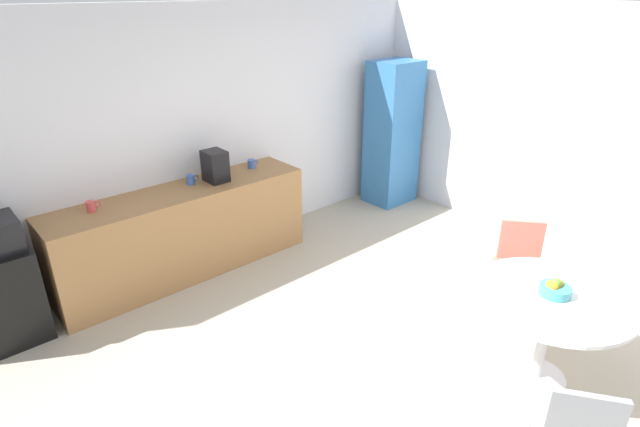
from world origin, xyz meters
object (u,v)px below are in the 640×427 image
mug_green (252,164)px  coffee_maker (215,166)px  chair_coral (521,257)px  mug_white (91,206)px  mini_fridge (3,296)px  fruit_bowl (555,288)px  round_table (549,312)px  locker_cabinet (392,134)px  mug_red (191,179)px  chair_gray (575,426)px

mug_green → coffee_maker: (-0.50, -0.10, 0.11)m
chair_coral → mug_white: bearing=136.3°
mini_fridge → fruit_bowl: bearing=-47.9°
mini_fridge → mug_white: size_ratio=6.32×
chair_coral → fruit_bowl: fruit_bowl is taller
mini_fridge → coffee_maker: bearing=0.0°
mini_fridge → chair_coral: size_ratio=0.98×
round_table → mug_green: mug_green is taller
mini_fridge → locker_cabinet: size_ratio=0.43×
mini_fridge → locker_cabinet: (4.66, -0.10, 0.53)m
round_table → mug_white: bearing=121.9°
mug_green → locker_cabinet: bearing=-5.4°
round_table → mug_red: size_ratio=8.49×
chair_gray → chair_coral: (1.54, 1.16, 0.00)m
fruit_bowl → chair_gray: bearing=-145.6°
mug_green → chair_gray: bearing=-97.4°
locker_cabinet → round_table: bearing=-120.3°
locker_cabinet → chair_coral: 2.72m
mug_red → mini_fridge: bearing=-177.0°
mug_red → coffee_maker: bearing=-22.3°
locker_cabinet → chair_gray: (-2.60, -3.63, -0.42)m
mug_white → chair_gray: bearing=-72.1°
fruit_bowl → mug_green: (-0.31, 3.28, 0.15)m
mini_fridge → mug_white: (0.84, 0.07, 0.54)m
chair_coral → mug_red: mug_red is taller
round_table → fruit_bowl: size_ratio=5.10×
locker_cabinet → mug_white: 3.83m
round_table → coffee_maker: (-0.80, 3.18, 0.45)m
round_table → chair_coral: bearing=39.2°
chair_gray → mug_green: 3.89m
locker_cabinet → mini_fridge: bearing=178.8°
mini_fridge → mug_red: size_ratio=6.32×
round_table → coffee_maker: bearing=104.1°
chair_gray → mug_white: bearing=107.9°
chair_coral → fruit_bowl: bearing=-140.3°
coffee_maker → round_table: bearing=-75.9°
fruit_bowl → mug_green: 3.30m
mini_fridge → mug_red: 1.90m
mug_white → mug_green: bearing=0.9°
fruit_bowl → mug_white: bearing=122.1°
locker_cabinet → chair_coral: bearing=-113.1°
round_table → coffee_maker: 3.31m
locker_cabinet → chair_gray: size_ratio=2.26×
mini_fridge → round_table: 4.28m
chair_coral → fruit_bowl: 0.99m
mug_white → mug_red: 0.99m
round_table → coffee_maker: size_ratio=3.42×
chair_coral → round_table: bearing=-140.8°
fruit_bowl → mug_white: 3.84m
round_table → mug_green: 3.31m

